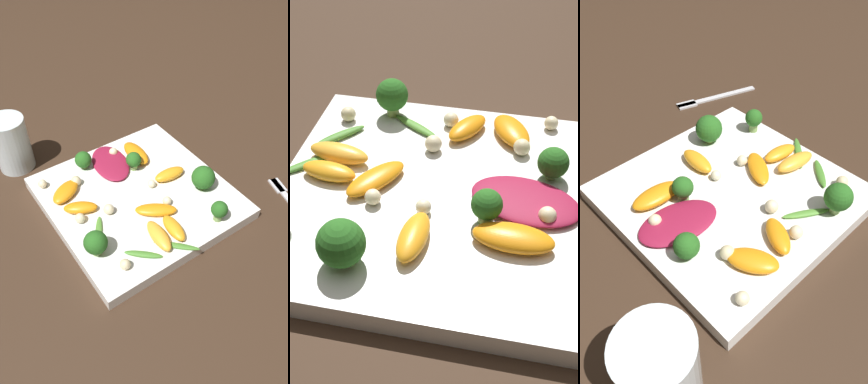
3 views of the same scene
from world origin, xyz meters
TOP-DOWN VIEW (x-y plane):
  - ground_plane at (0.00, 0.00)m, footprint 2.40×2.40m
  - plate at (0.00, 0.00)m, footprint 0.31×0.31m
  - drinking_glass at (0.14, -0.22)m, footprint 0.07×0.07m
  - radicchio_leaf_0 at (0.00, -0.09)m, footprint 0.08×0.12m
  - orange_segment_0 at (-0.00, 0.06)m, footprint 0.07×0.06m
  - orange_segment_1 at (-0.00, 0.11)m, footprint 0.03×0.06m
  - orange_segment_2 at (0.03, 0.10)m, footprint 0.03×0.07m
  - orange_segment_3 at (0.11, -0.07)m, footprint 0.07×0.06m
  - orange_segment_4 at (-0.07, 0.00)m, footprint 0.06×0.03m
  - orange_segment_5 at (0.10, -0.02)m, footprint 0.06×0.05m
  - orange_segment_6 at (-0.06, -0.09)m, footprint 0.04×0.08m
  - broccoli_floret_0 at (0.12, 0.07)m, footprint 0.04×0.04m
  - broccoli_floret_1 at (-0.11, 0.05)m, footprint 0.04×0.04m
  - broccoli_floret_2 at (-0.08, 0.13)m, footprint 0.03×0.03m
  - broccoli_floret_3 at (-0.03, -0.06)m, footprint 0.03×0.03m
  - broccoli_floret_4 at (0.05, -0.12)m, footprint 0.03×0.03m
  - arugula_sprig_0 at (0.10, 0.04)m, footprint 0.04×0.06m
  - arugula_sprig_1 at (0.02, 0.13)m, footprint 0.06×0.06m
  - arugula_sprig_2 at (0.07, 0.12)m, footprint 0.05×0.05m
  - macadamia_nut_0 at (-0.03, 0.05)m, footprint 0.02×0.02m
  - macadamia_nut_1 at (-0.03, 0.00)m, footprint 0.02×0.02m
  - macadamia_nut_2 at (0.07, 0.01)m, footprint 0.02×0.02m
  - macadamia_nut_3 at (0.08, -0.08)m, footprint 0.02×0.02m
  - macadamia_nut_4 at (0.13, -0.11)m, footprint 0.02×0.02m
  - macadamia_nut_5 at (0.12, -0.00)m, footprint 0.02×0.02m
  - macadamia_nut_6 at (0.10, 0.12)m, footprint 0.02×0.02m
  - macadamia_nut_7 at (-0.02, -0.12)m, footprint 0.02×0.02m

SIDE VIEW (x-z plane):
  - ground_plane at x=0.00m, z-range 0.00..0.00m
  - plate at x=0.00m, z-range 0.00..0.02m
  - arugula_sprig_1 at x=0.02m, z-range 0.02..0.03m
  - arugula_sprig_0 at x=0.10m, z-range 0.02..0.03m
  - arugula_sprig_2 at x=0.07m, z-range 0.02..0.03m
  - radicchio_leaf_0 at x=0.00m, z-range 0.02..0.03m
  - orange_segment_0 at x=0.00m, z-range 0.02..0.04m
  - macadamia_nut_1 at x=-0.03m, z-range 0.02..0.04m
  - macadamia_nut_4 at x=0.13m, z-range 0.02..0.04m
  - macadamia_nut_0 at x=-0.03m, z-range 0.02..0.04m
  - orange_segment_1 at x=0.00m, z-range 0.02..0.04m
  - orange_segment_3 at x=0.11m, z-range 0.02..0.04m
  - orange_segment_5 at x=0.10m, z-range 0.02..0.04m
  - macadamia_nut_7 at x=-0.02m, z-range 0.02..0.04m
  - macadamia_nut_6 at x=0.10m, z-range 0.02..0.04m
  - macadamia_nut_5 at x=0.12m, z-range 0.02..0.04m
  - orange_segment_6 at x=-0.06m, z-range 0.02..0.04m
  - macadamia_nut_3 at x=0.08m, z-range 0.02..0.04m
  - macadamia_nut_2 at x=0.07m, z-range 0.02..0.04m
  - orange_segment_2 at x=0.03m, z-range 0.02..0.04m
  - orange_segment_4 at x=-0.07m, z-range 0.02..0.04m
  - broccoli_floret_4 at x=0.05m, z-range 0.02..0.06m
  - broccoli_floret_3 at x=-0.03m, z-range 0.03..0.06m
  - broccoli_floret_2 at x=-0.08m, z-range 0.03..0.07m
  - broccoli_floret_1 at x=-0.11m, z-range 0.02..0.07m
  - broccoli_floret_0 at x=0.12m, z-range 0.03..0.07m
  - drinking_glass at x=0.14m, z-range 0.00..0.11m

